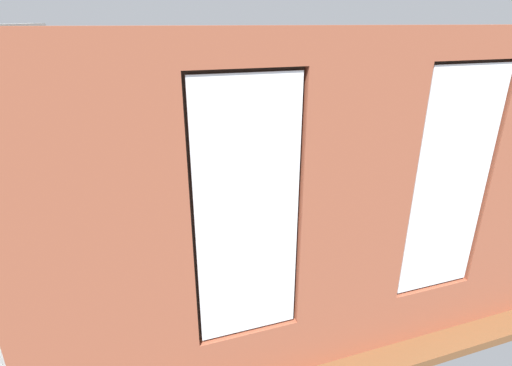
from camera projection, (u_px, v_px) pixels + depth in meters
name	position (u px, v px, depth m)	size (l,w,h in m)	color
ground_plane	(255.00, 234.00, 6.46)	(6.44, 6.14, 0.10)	brown
brick_wall_with_windows	(353.00, 220.00, 3.51)	(5.84, 0.30, 3.12)	#9E5138
white_wall_right	(36.00, 162.00, 4.82)	(0.10, 5.14, 3.12)	silver
couch_by_window	(247.00, 303.00, 4.29)	(1.95, 0.87, 0.80)	black
couch_left	(405.00, 214.00, 6.28)	(0.92, 2.02, 0.80)	black
coffee_table	(235.00, 223.00, 5.94)	(1.45, 0.72, 0.40)	#A87547
cup_ceramic	(257.00, 210.00, 6.14)	(0.08, 0.08, 0.09)	#4C4C51
candle_jar	(221.00, 216.00, 5.93)	(0.08, 0.08, 0.10)	#B7333D
table_plant_small	(235.00, 214.00, 5.89)	(0.12, 0.12, 0.19)	brown
remote_silver	(208.00, 227.00, 5.70)	(0.05, 0.17, 0.02)	#B2B2B7
media_console	(81.00, 244.00, 5.52)	(1.22, 0.42, 0.57)	black
tv_flatscreen	(73.00, 201.00, 5.28)	(1.02, 0.20, 0.72)	black
potted_plant_between_couches	(361.00, 262.00, 4.70)	(0.93, 0.90, 1.11)	#9E5638
potted_plant_mid_room_small	(275.00, 193.00, 6.98)	(0.33, 0.33, 0.56)	#47423D
potted_plant_beside_window_right	(113.00, 329.00, 3.75)	(0.47, 0.47, 0.73)	#9E5638
potted_plant_foreground_right	(103.00, 173.00, 7.32)	(0.59, 0.64, 1.09)	gray
potted_plant_corner_near_left	(327.00, 150.00, 8.76)	(1.00, 0.91, 1.41)	#9E5638
potted_plant_corner_far_left	(486.00, 241.00, 5.05)	(0.93, 0.85, 1.04)	gray
potted_plant_by_left_couch	(336.00, 181.00, 7.42)	(0.30, 0.30, 0.59)	#9E5638
potted_plant_near_tv	(121.00, 256.00, 4.62)	(0.81, 0.76, 1.28)	#47423D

